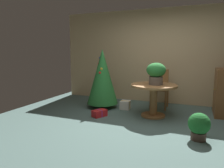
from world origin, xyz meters
name	(u,v)px	position (x,y,z in m)	size (l,w,h in m)	color
ground_plane	(144,128)	(0.00, 0.00, 0.00)	(6.60, 6.60, 0.00)	#4C6660
back_wall_panel	(164,56)	(0.00, 2.20, 1.30)	(6.00, 0.10, 2.60)	tan
round_dining_table	(154,93)	(0.02, 0.79, 0.52)	(1.01, 1.01, 0.72)	#9E6B3D
flower_vase	(156,72)	(0.06, 0.78, 0.99)	(0.42, 0.42, 0.48)	#665B51
wooden_chair_far	(160,86)	(0.02, 1.63, 0.55)	(0.41, 0.44, 0.98)	brown
holiday_tree	(102,77)	(-1.35, 1.06, 0.80)	(0.79, 0.79, 1.50)	brown
gift_box_red	(99,113)	(-1.08, 0.31, 0.07)	(0.31, 0.36, 0.15)	red
gift_box_cream	(125,105)	(-0.74, 1.11, 0.11)	(0.24, 0.26, 0.21)	silver
potted_plant	(199,125)	(0.96, -0.21, 0.24)	(0.35, 0.35, 0.45)	#4C382D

